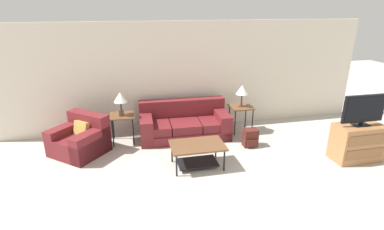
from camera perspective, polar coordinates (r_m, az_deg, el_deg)
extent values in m
cube|color=silver|center=(7.36, -1.18, 7.41)|extent=(9.16, 0.06, 2.60)
cube|color=maroon|center=(7.07, -1.43, -3.34)|extent=(2.08, 1.02, 0.22)
cube|color=maroon|center=(6.90, -7.04, -2.21)|extent=(0.69, 0.88, 0.20)
cube|color=maroon|center=(6.97, -1.42, -1.82)|extent=(0.69, 0.88, 0.20)
cube|color=maroon|center=(7.10, 4.04, -1.42)|extent=(0.69, 0.88, 0.20)
cube|color=maroon|center=(7.20, -1.92, 1.49)|extent=(2.06, 0.32, 0.40)
cube|color=maroon|center=(6.92, -8.72, -2.49)|extent=(0.31, 0.97, 0.58)
cube|color=maroon|center=(7.18, 5.56, -1.47)|extent=(0.31, 0.97, 0.58)
cube|color=maroon|center=(6.70, -20.71, -5.29)|extent=(1.33, 1.32, 0.40)
cube|color=maroon|center=(6.74, -19.12, -1.22)|extent=(0.91, 0.83, 0.40)
cube|color=maroon|center=(6.92, -22.79, -4.01)|extent=(0.78, 0.86, 0.56)
cube|color=maroon|center=(6.41, -18.64, -5.38)|extent=(0.78, 0.86, 0.56)
cube|color=tan|center=(6.65, -20.32, -2.60)|extent=(0.38, 0.36, 0.36)
cube|color=brown|center=(5.68, 1.04, -5.77)|extent=(1.02, 0.66, 0.04)
cylinder|color=black|center=(5.48, -2.96, -9.63)|extent=(0.03, 0.03, 0.43)
cylinder|color=black|center=(5.67, 6.16, -8.61)|extent=(0.03, 0.03, 0.43)
cylinder|color=black|center=(5.95, -3.84, -7.06)|extent=(0.03, 0.03, 0.43)
cylinder|color=black|center=(6.13, 4.56, -6.22)|extent=(0.03, 0.03, 0.43)
cube|color=black|center=(5.85, 1.02, -9.01)|extent=(0.77, 0.46, 0.02)
cube|color=brown|center=(6.80, -13.20, -0.11)|extent=(0.52, 0.51, 0.03)
cylinder|color=black|center=(6.73, -14.86, -3.46)|extent=(0.03, 0.03, 0.62)
cylinder|color=black|center=(6.72, -11.11, -3.18)|extent=(0.03, 0.03, 0.62)
cylinder|color=black|center=(7.13, -14.76, -2.09)|extent=(0.03, 0.03, 0.62)
cylinder|color=black|center=(7.12, -11.23, -1.83)|extent=(0.03, 0.03, 0.62)
cube|color=brown|center=(7.29, 9.36, 1.55)|extent=(0.52, 0.51, 0.03)
cylinder|color=black|center=(7.14, 8.19, -1.57)|extent=(0.03, 0.03, 0.62)
cylinder|color=black|center=(7.30, 11.44, -1.28)|extent=(0.03, 0.03, 0.62)
cylinder|color=black|center=(7.51, 7.06, -0.38)|extent=(0.03, 0.03, 0.62)
cylinder|color=black|center=(7.66, 10.18, -0.13)|extent=(0.03, 0.03, 0.62)
cylinder|color=#472D1E|center=(6.80, -13.22, 0.08)|extent=(0.14, 0.14, 0.02)
cylinder|color=#472D1E|center=(6.75, -13.32, 1.29)|extent=(0.04, 0.04, 0.29)
cone|color=white|center=(6.67, -13.50, 3.34)|extent=(0.30, 0.30, 0.22)
cylinder|color=#472D1E|center=(7.28, 9.37, 1.73)|extent=(0.14, 0.14, 0.02)
cylinder|color=#472D1E|center=(7.23, 9.44, 2.86)|extent=(0.04, 0.04, 0.29)
cone|color=white|center=(7.16, 9.55, 4.79)|extent=(0.30, 0.30, 0.22)
cube|color=#A87042|center=(6.81, 28.87, -4.59)|extent=(0.93, 0.50, 0.74)
cube|color=brown|center=(6.58, 30.51, -4.17)|extent=(0.82, 0.01, 0.21)
cube|color=brown|center=(6.69, 30.06, -6.49)|extent=(0.82, 0.01, 0.21)
cube|color=black|center=(6.67, 29.42, -1.61)|extent=(0.31, 0.20, 0.02)
cube|color=black|center=(6.66, 29.48, -1.33)|extent=(0.06, 0.04, 0.05)
cube|color=black|center=(6.57, 29.92, 1.07)|extent=(0.89, 0.05, 0.54)
cube|color=black|center=(6.55, 30.08, 0.99)|extent=(0.81, 0.01, 0.48)
cube|color=#4C1E19|center=(6.71, 11.03, -4.27)|extent=(0.31, 0.21, 0.39)
cube|color=#4C1E19|center=(6.64, 11.41, -5.33)|extent=(0.23, 0.05, 0.16)
cylinder|color=#4C1E19|center=(6.78, 9.96, -3.75)|extent=(0.02, 0.02, 0.29)
cylinder|color=#4C1E19|center=(6.84, 11.28, -3.61)|extent=(0.02, 0.02, 0.29)
cube|color=#4C3828|center=(6.70, -13.27, 0.30)|extent=(0.10, 0.04, 0.13)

